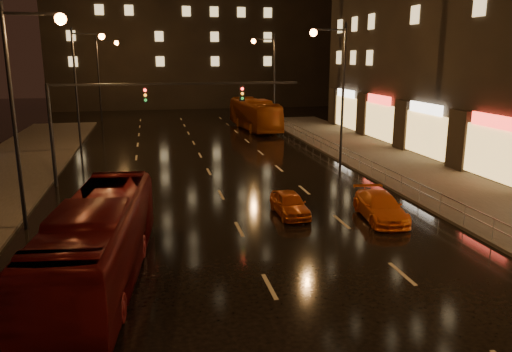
% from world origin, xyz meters
% --- Properties ---
extents(ground, '(140.00, 140.00, 0.00)m').
position_xyz_m(ground, '(0.00, 20.00, 0.00)').
color(ground, black).
rests_on(ground, ground).
extents(sidewalk_right, '(7.00, 70.00, 0.15)m').
position_xyz_m(sidewalk_right, '(13.50, 15.00, 0.07)').
color(sidewalk_right, '#38332D').
rests_on(sidewalk_right, ground).
extents(traffic_signal, '(15.31, 0.32, 6.20)m').
position_xyz_m(traffic_signal, '(-5.06, 20.00, 4.74)').
color(traffic_signal, black).
rests_on(traffic_signal, ground).
extents(railing_right, '(0.05, 56.00, 1.00)m').
position_xyz_m(railing_right, '(10.20, 18.00, 0.90)').
color(railing_right, '#99999E').
rests_on(railing_right, sidewalk_right).
extents(bus_red, '(3.75, 11.08, 3.03)m').
position_xyz_m(bus_red, '(-5.71, 5.58, 1.51)').
color(bus_red, '#560C0E').
rests_on(bus_red, ground).
extents(bus_curb, '(3.61, 11.85, 3.25)m').
position_xyz_m(bus_curb, '(7.29, 41.42, 1.63)').
color(bus_curb, '#97410F').
rests_on(bus_curb, ground).
extents(taxi_near, '(1.46, 3.52, 1.19)m').
position_xyz_m(taxi_near, '(2.84, 11.54, 0.60)').
color(taxi_near, '#C24F12').
rests_on(taxi_near, ground).
extents(taxi_far, '(2.24, 4.53, 1.27)m').
position_xyz_m(taxi_far, '(6.98, 10.00, 0.63)').
color(taxi_far, orange).
rests_on(taxi_far, ground).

